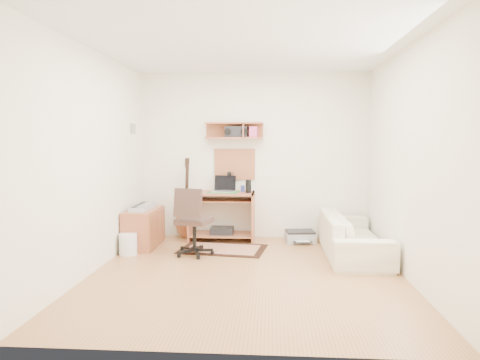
# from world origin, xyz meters

# --- Properties ---
(floor) EXTENTS (3.60, 4.00, 0.01)m
(floor) POSITION_xyz_m (0.00, 0.00, -0.01)
(floor) COLOR #B67E4C
(floor) RESTS_ON ground
(ceiling) EXTENTS (3.60, 4.00, 0.01)m
(ceiling) POSITION_xyz_m (0.00, 0.00, 2.60)
(ceiling) COLOR white
(ceiling) RESTS_ON ground
(back_wall) EXTENTS (3.60, 0.01, 2.60)m
(back_wall) POSITION_xyz_m (0.00, 2.00, 1.30)
(back_wall) COLOR white
(back_wall) RESTS_ON ground
(left_wall) EXTENTS (0.01, 4.00, 2.60)m
(left_wall) POSITION_xyz_m (-1.80, 0.00, 1.30)
(left_wall) COLOR white
(left_wall) RESTS_ON ground
(right_wall) EXTENTS (0.01, 4.00, 2.60)m
(right_wall) POSITION_xyz_m (1.80, 0.00, 1.30)
(right_wall) COLOR white
(right_wall) RESTS_ON ground
(wall_shelf) EXTENTS (0.90, 0.25, 0.26)m
(wall_shelf) POSITION_xyz_m (-0.30, 1.88, 1.70)
(wall_shelf) COLOR #B2603E
(wall_shelf) RESTS_ON back_wall
(cork_board) EXTENTS (0.64, 0.03, 0.49)m
(cork_board) POSITION_xyz_m (-0.30, 1.98, 1.17)
(cork_board) COLOR tan
(cork_board) RESTS_ON back_wall
(wall_photo) EXTENTS (0.02, 0.20, 0.15)m
(wall_photo) POSITION_xyz_m (-1.79, 1.50, 1.72)
(wall_photo) COLOR #4C8CBF
(wall_photo) RESTS_ON left_wall
(desk) EXTENTS (1.00, 0.55, 0.75)m
(desk) POSITION_xyz_m (-0.48, 1.73, 0.38)
(desk) COLOR #B2603E
(desk) RESTS_ON floor
(laptop) EXTENTS (0.38, 0.38, 0.26)m
(laptop) POSITION_xyz_m (-0.45, 1.71, 0.88)
(laptop) COLOR silver
(laptop) RESTS_ON desk
(speaker) EXTENTS (0.09, 0.09, 0.20)m
(speaker) POSITION_xyz_m (-0.07, 1.68, 0.85)
(speaker) COLOR black
(speaker) RESTS_ON desk
(desk_lamp) EXTENTS (0.10, 0.10, 0.31)m
(desk_lamp) POSITION_xyz_m (-0.32, 1.87, 0.90)
(desk_lamp) COLOR black
(desk_lamp) RESTS_ON desk
(pencil_cup) EXTENTS (0.07, 0.07, 0.10)m
(pencil_cup) POSITION_xyz_m (-0.16, 1.83, 0.80)
(pencil_cup) COLOR #353DA1
(pencil_cup) RESTS_ON desk
(boombox) EXTENTS (0.34, 0.15, 0.17)m
(boombox) POSITION_xyz_m (-0.27, 1.87, 1.68)
(boombox) COLOR black
(boombox) RESTS_ON wall_shelf
(rug) EXTENTS (1.27, 0.94, 0.02)m
(rug) POSITION_xyz_m (-0.40, 1.12, 0.01)
(rug) COLOR beige
(rug) RESTS_ON floor
(task_chair) EXTENTS (0.58, 0.58, 0.93)m
(task_chair) POSITION_xyz_m (-0.75, 0.78, 0.47)
(task_chair) COLOR #3B2922
(task_chair) RESTS_ON floor
(cabinet) EXTENTS (0.40, 0.90, 0.55)m
(cabinet) POSITION_xyz_m (-1.58, 1.25, 0.28)
(cabinet) COLOR #B2603E
(cabinet) RESTS_ON floor
(music_keyboard) EXTENTS (0.22, 0.70, 0.06)m
(music_keyboard) POSITION_xyz_m (-1.58, 1.25, 0.58)
(music_keyboard) COLOR #B2B5BA
(music_keyboard) RESTS_ON cabinet
(guitar) EXTENTS (0.40, 0.33, 1.28)m
(guitar) POSITION_xyz_m (-1.07, 1.86, 0.64)
(guitar) COLOR brown
(guitar) RESTS_ON floor
(waste_basket) EXTENTS (0.31, 0.31, 0.29)m
(waste_basket) POSITION_xyz_m (-1.65, 0.74, 0.14)
(waste_basket) COLOR white
(waste_basket) RESTS_ON floor
(printer) EXTENTS (0.47, 0.39, 0.16)m
(printer) POSITION_xyz_m (0.73, 1.67, 0.09)
(printer) COLOR #A5A8AA
(printer) RESTS_ON floor
(sofa) EXTENTS (0.55, 1.90, 0.74)m
(sofa) POSITION_xyz_m (1.38, 0.94, 0.37)
(sofa) COLOR beige
(sofa) RESTS_ON floor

